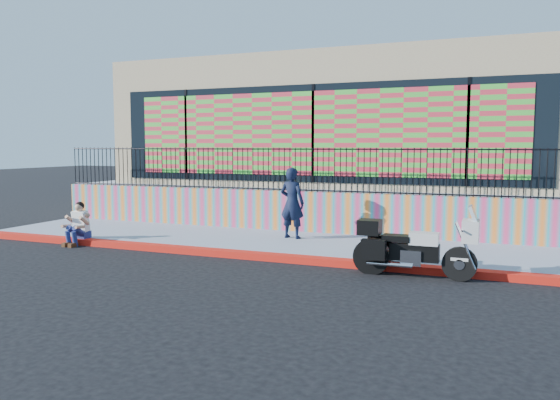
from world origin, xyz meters
The scene contains 10 objects.
ground centered at (0.00, 0.00, 0.00)m, with size 90.00×90.00×0.00m, color black.
red_curb centered at (0.00, 0.00, 0.07)m, with size 16.00×0.30×0.15m, color red.
sidewalk centered at (0.00, 1.65, 0.07)m, with size 16.00×3.00×0.15m, color #868FA1.
mural_wall centered at (0.00, 3.25, 0.70)m, with size 16.00×0.20×1.10m, color #E43C71.
metal_fence centered at (0.00, 3.25, 1.85)m, with size 15.80×0.04×1.20m, color black, non-canonical shape.
elevated_platform centered at (0.00, 8.35, 0.62)m, with size 16.00×10.00×1.25m, color #868FA1.
storefront_building centered at (0.00, 8.13, 3.25)m, with size 14.00×8.06×4.00m.
police_motorcycle centered at (3.50, -0.39, 0.59)m, with size 2.28×0.75×1.42m.
police_officer centered at (0.13, 2.08, 1.05)m, with size 0.66×0.43×1.81m, color black.
seated_man centered at (-4.86, -0.10, 0.45)m, with size 0.54×0.71×1.06m.
Camera 1 is at (4.97, -10.83, 2.49)m, focal length 35.00 mm.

